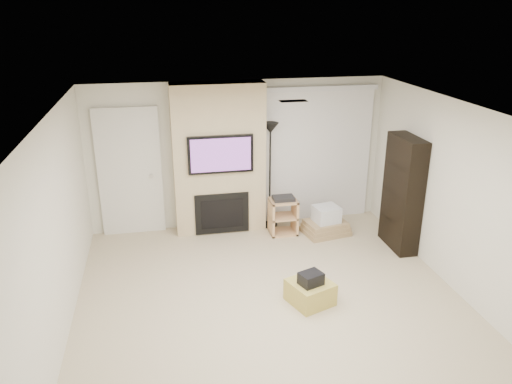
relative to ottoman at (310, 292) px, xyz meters
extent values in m
cube|color=#C5B390|center=(-0.49, -0.06, -0.15)|extent=(5.00, 5.50, 0.00)
cube|color=white|center=(-0.49, -0.06, 2.35)|extent=(5.00, 5.50, 0.00)
cube|color=silver|center=(-0.49, 2.69, 1.10)|extent=(5.00, 0.00, 2.50)
cube|color=silver|center=(-0.49, -2.81, 1.10)|extent=(5.00, 0.00, 2.50)
cube|color=silver|center=(-2.99, -0.06, 1.10)|extent=(0.00, 5.50, 2.50)
cube|color=silver|center=(2.01, -0.06, 1.10)|extent=(0.00, 5.50, 2.50)
cube|color=silver|center=(-0.09, 0.74, 2.35)|extent=(0.35, 0.18, 0.01)
cube|color=#B6A447|center=(0.00, 0.00, 0.00)|extent=(0.64, 0.64, 0.30)
cube|color=black|center=(-0.01, -0.05, 0.23)|extent=(0.34, 0.30, 0.16)
cube|color=#C8B284|center=(-0.84, 2.49, 1.10)|extent=(1.50, 0.40, 2.50)
cube|color=black|center=(-0.84, 2.26, 1.25)|extent=(1.05, 0.06, 0.62)
cube|color=#6C3880|center=(-0.84, 2.23, 1.25)|extent=(0.96, 0.00, 0.54)
cube|color=black|center=(-0.84, 2.28, 0.22)|extent=(0.90, 0.04, 0.70)
cube|color=black|center=(-0.84, 2.26, 0.22)|extent=(0.70, 0.02, 0.50)
cube|color=silver|center=(-2.29, 2.65, 0.92)|extent=(1.02, 0.08, 2.14)
cube|color=beige|center=(-2.29, 2.66, 0.87)|extent=(0.90, 0.05, 2.05)
cylinder|color=silver|center=(-1.95, 2.61, 0.85)|extent=(0.07, 0.06, 0.07)
cube|color=silver|center=(0.91, 2.63, 2.18)|extent=(1.98, 0.10, 0.08)
cube|color=white|center=(0.91, 2.64, 0.99)|extent=(1.90, 0.03, 2.29)
cylinder|color=black|center=(0.01, 2.44, -0.14)|extent=(0.27, 0.27, 0.03)
cylinder|color=black|center=(0.01, 2.44, 0.72)|extent=(0.03, 0.03, 1.71)
cone|color=black|center=(0.01, 2.44, 1.60)|extent=(0.27, 0.27, 0.17)
cube|color=tan|center=(-0.03, 2.11, 0.15)|extent=(0.04, 0.38, 0.60)
cube|color=tan|center=(0.38, 2.11, 0.15)|extent=(0.04, 0.38, 0.60)
cube|color=tan|center=(0.17, 2.11, -0.14)|extent=(0.45, 0.38, 0.03)
cube|color=tan|center=(0.17, 2.11, 0.15)|extent=(0.45, 0.38, 0.03)
cube|color=tan|center=(0.17, 2.11, 0.43)|extent=(0.45, 0.38, 0.03)
cube|color=black|center=(0.17, 2.11, 0.48)|extent=(0.35, 0.25, 0.06)
cube|color=tan|center=(0.87, 1.95, -0.11)|extent=(0.81, 0.67, 0.08)
cube|color=tan|center=(0.87, 1.95, -0.03)|extent=(0.77, 0.63, 0.07)
cube|color=tan|center=(0.87, 1.95, 0.04)|extent=(0.73, 0.59, 0.07)
cube|color=silver|center=(0.87, 1.95, 0.20)|extent=(0.46, 0.42, 0.27)
cube|color=black|center=(1.85, 1.28, 0.75)|extent=(0.30, 0.80, 1.80)
cube|color=black|center=(1.83, 1.28, 0.30)|extent=(0.26, 0.72, 0.02)
cube|color=black|center=(1.83, 1.28, 0.75)|extent=(0.26, 0.72, 0.02)
cube|color=black|center=(1.83, 1.28, 1.20)|extent=(0.26, 0.72, 0.02)
camera|label=1|loc=(-1.78, -5.33, 3.51)|focal=35.00mm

